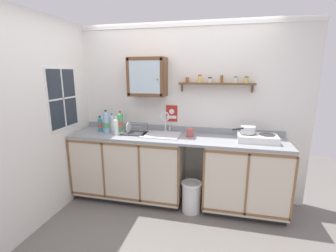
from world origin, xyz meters
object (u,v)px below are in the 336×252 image
bottle_opaque_white_3 (116,126)px  sink (162,137)px  trash_bin (191,196)px  wall_cabinet (147,77)px  bottle_detergent_teal_0 (100,124)px  dish_rack (134,132)px  bottle_water_blue_1 (106,123)px  bottle_soda_green_4 (120,122)px  bottle_water_clear_2 (112,123)px  warning_sign (172,114)px  hot_plate_stove (257,138)px  mug (190,133)px  saucepan (248,130)px

bottle_opaque_white_3 → sink: bearing=11.3°
sink → trash_bin: sink is taller
wall_cabinet → bottle_opaque_white_3: bearing=-146.5°
sink → bottle_detergent_teal_0: (-0.92, 0.01, 0.14)m
bottle_opaque_white_3 → wall_cabinet: (0.38, 0.25, 0.66)m
sink → dish_rack: bearing=-177.2°
bottle_water_blue_1 → bottle_soda_green_4: bottle_water_blue_1 is taller
bottle_water_clear_2 → dish_rack: size_ratio=0.76×
warning_sign → bottle_water_blue_1: bearing=-159.1°
wall_cabinet → warning_sign: size_ratio=2.22×
hot_plate_stove → mug: size_ratio=3.47×
saucepan → dish_rack: size_ratio=0.84×
bottle_water_clear_2 → bottle_soda_green_4: 0.12m
bottle_water_clear_2 → bottle_soda_green_4: bearing=13.8°
saucepan → trash_bin: bearing=-162.6°
bottle_water_clear_2 → dish_rack: bearing=-9.6°
bottle_opaque_white_3 → warning_sign: size_ratio=1.06×
sink → bottle_opaque_white_3: (-0.61, -0.12, 0.15)m
hot_plate_stove → wall_cabinet: (-1.47, 0.16, 0.74)m
hot_plate_stove → bottle_water_blue_1: size_ratio=1.44×
bottle_water_blue_1 → bottle_water_clear_2: size_ratio=1.25×
sink → dish_rack: 0.41m
sink → trash_bin: size_ratio=1.23×
wall_cabinet → trash_bin: bearing=-27.0°
bottle_detergent_teal_0 → bottle_water_clear_2: (0.17, 0.03, 0.02)m
bottle_water_clear_2 → mug: bearing=-1.5°
bottle_detergent_teal_0 → bottle_water_blue_1: size_ratio=0.68×
bottle_detergent_teal_0 → bottle_water_blue_1: bearing=-29.7°
sink → bottle_opaque_white_3: bearing=-168.7°
bottle_detergent_teal_0 → wall_cabinet: (0.69, 0.13, 0.68)m
dish_rack → warning_sign: bearing=29.7°
bottle_detergent_teal_0 → bottle_soda_green_4: size_ratio=0.75×
bottle_opaque_white_3 → mug: bearing=7.5°
bottle_water_blue_1 → bottle_opaque_white_3: bottle_water_blue_1 is taller
bottle_opaque_white_3 → dish_rack: bearing=25.8°
mug → hot_plate_stove: bearing=-2.8°
hot_plate_stove → trash_bin: (-0.78, -0.19, -0.80)m
sink → warning_sign: bearing=71.2°
dish_rack → bottle_water_blue_1: bearing=-171.8°
bottle_water_blue_1 → trash_bin: 1.54m
trash_bin → bottle_soda_green_4: bearing=165.2°
hot_plate_stove → bottle_opaque_white_3: (-1.86, -0.09, 0.07)m
bottle_opaque_white_3 → trash_bin: bottle_opaque_white_3 is taller
dish_rack → trash_bin: dish_rack is taller
hot_plate_stove → wall_cabinet: bearing=173.7°
saucepan → dish_rack: saucepan is taller
sink → saucepan: sink is taller
trash_bin → sink: bearing=154.4°
hot_plate_stove → wall_cabinet: wall_cabinet is taller
saucepan → wall_cabinet: bearing=174.0°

